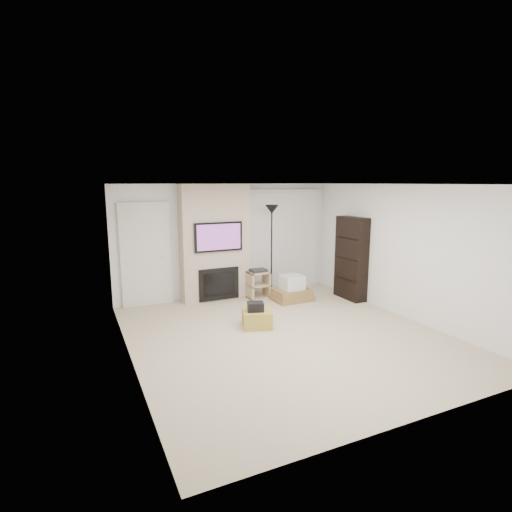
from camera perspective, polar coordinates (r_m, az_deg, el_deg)
name	(u,v)px	position (r m, az deg, el deg)	size (l,w,h in m)	color
floor	(286,335)	(6.87, 4.30, -11.16)	(5.00, 5.50, 0.00)	#C5B393
ceiling	(288,184)	(6.39, 4.61, 10.18)	(5.00, 5.50, 0.00)	white
wall_back	(227,240)	(8.98, -4.17, 2.27)	(5.00, 2.50, 0.00)	white
wall_front	(420,311)	(4.41, 22.38, -7.24)	(5.00, 2.50, 0.00)	white
wall_left	(127,277)	(5.74, -17.89, -2.92)	(5.50, 2.50, 0.00)	white
wall_right	(403,251)	(8.02, 20.22, 0.66)	(5.50, 2.50, 0.00)	white
hvac_vent	(286,184)	(7.28, 4.25, 10.20)	(0.35, 0.18, 0.01)	silver
ottoman	(257,318)	(7.18, 0.12, -8.88)	(0.50, 0.50, 0.30)	#AF9538
black_bag	(255,307)	(7.06, -0.08, -7.24)	(0.28, 0.22, 0.16)	black
fireplace_wall	(215,243)	(8.67, -5.84, 1.85)	(1.50, 0.47, 2.50)	#BFAE98
entry_door	(146,255)	(8.51, -15.46, 0.12)	(1.02, 0.11, 2.14)	silver
vertical_blinds	(283,236)	(9.51, 3.85, 2.87)	(1.98, 0.10, 2.37)	silver
floor_lamp	(272,225)	(8.85, 2.26, 4.51)	(0.30, 0.30, 2.04)	black
av_stand	(258,283)	(8.81, 0.33, -3.87)	(0.45, 0.38, 0.66)	tan
box_stack	(292,291)	(8.73, 5.12, -4.97)	(0.85, 0.65, 0.55)	olive
bookshelf	(351,258)	(8.93, 13.45, -0.31)	(0.30, 0.80, 1.80)	black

